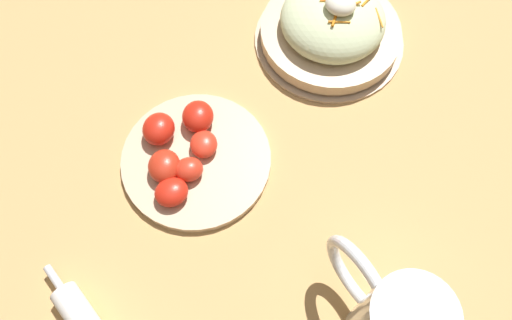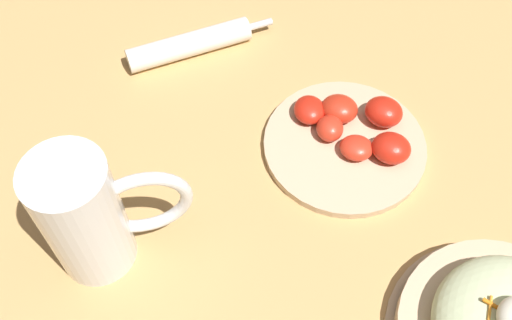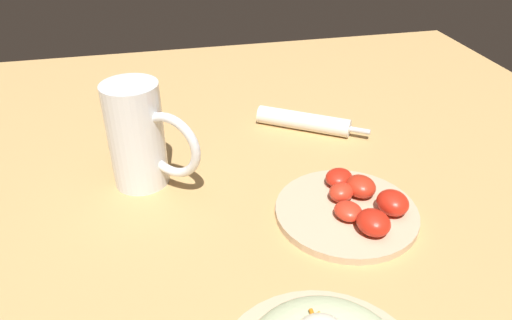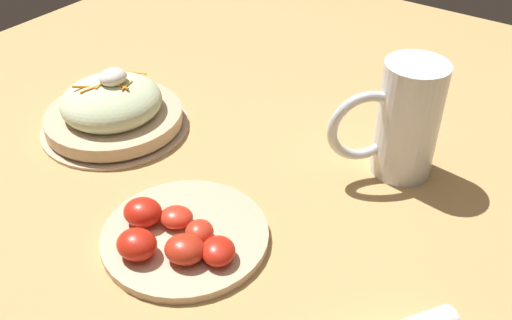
% 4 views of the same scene
% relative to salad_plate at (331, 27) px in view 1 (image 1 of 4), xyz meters
% --- Properties ---
extents(ground_plane, '(1.43, 1.43, 0.00)m').
position_rel_salad_plate_xyz_m(ground_plane, '(-0.02, 0.27, -0.03)').
color(ground_plane, tan).
extents(salad_plate, '(0.22, 0.22, 0.10)m').
position_rel_salad_plate_xyz_m(salad_plate, '(0.00, 0.00, 0.00)').
color(salad_plate, '#D1B28E').
rests_on(salad_plate, ground_plane).
extents(tomato_plate, '(0.20, 0.20, 0.04)m').
position_rel_salad_plate_xyz_m(tomato_plate, '(0.13, 0.24, -0.02)').
color(tomato_plate, '#D1B28E').
rests_on(tomato_plate, ground_plane).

